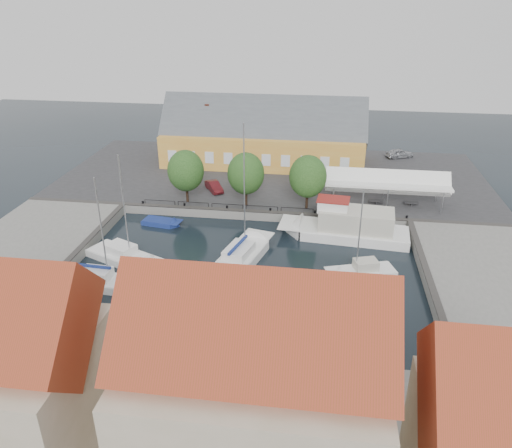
{
  "coord_description": "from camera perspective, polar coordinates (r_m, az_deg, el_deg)",
  "views": [
    {
      "loc": [
        6.54,
        -40.74,
        23.79
      ],
      "look_at": [
        0.0,
        6.0,
        1.5
      ],
      "focal_mm": 35.0,
      "sensor_mm": 36.0,
      "label": 1
    }
  ],
  "objects": [
    {
      "name": "launch_nw",
      "position": [
        56.61,
        -10.75,
        0.06
      ],
      "size": [
        4.63,
        2.41,
        0.88
      ],
      "color": "navy",
      "rests_on": "ground"
    },
    {
      "name": "ground",
      "position": [
        47.63,
        -1.0,
        -4.69
      ],
      "size": [
        140.0,
        140.0,
        0.0
      ],
      "primitive_type": "plane",
      "color": "black",
      "rests_on": "ground"
    },
    {
      "name": "west_boat_c",
      "position": [
        49.84,
        -14.82,
        -3.81
      ],
      "size": [
        8.69,
        5.9,
        11.38
      ],
      "color": "white",
      "rests_on": "ground"
    },
    {
      "name": "tent_canopy",
      "position": [
        59.26,
        14.75,
        4.59
      ],
      "size": [
        14.0,
        4.0,
        2.83
      ],
      "color": "white",
      "rests_on": "north_quay"
    },
    {
      "name": "east_boat_b",
      "position": [
        46.69,
        12.04,
        -5.6
      ],
      "size": [
        6.66,
        3.98,
        9.04
      ],
      "color": "white",
      "rests_on": "ground"
    },
    {
      "name": "trawler",
      "position": [
        53.22,
        10.57,
        -0.51
      ],
      "size": [
        13.98,
        5.25,
        5.0
      ],
      "color": "white",
      "rests_on": "ground"
    },
    {
      "name": "center_sailboat",
      "position": [
        47.94,
        -1.76,
        -3.98
      ],
      "size": [
        5.47,
        10.57,
        13.88
      ],
      "color": "white",
      "rests_on": "ground"
    },
    {
      "name": "warehouse",
      "position": [
        72.34,
        0.42,
        9.76
      ],
      "size": [
        28.56,
        14.0,
        9.55
      ],
      "color": "gold",
      "rests_on": "north_quay"
    },
    {
      "name": "north_quay",
      "position": [
        68.17,
        1.99,
        5.29
      ],
      "size": [
        56.0,
        26.0,
        1.0
      ],
      "primitive_type": "cube",
      "color": "#2D2D30",
      "rests_on": "ground"
    },
    {
      "name": "launch_sw",
      "position": [
        41.81,
        -21.69,
        -11.34
      ],
      "size": [
        5.6,
        3.42,
        0.98
      ],
      "color": "white",
      "rests_on": "ground"
    },
    {
      "name": "townhouses",
      "position": [
        25.5,
        -5.11,
        -19.64
      ],
      "size": [
        36.3,
        8.5,
        12.0
      ],
      "color": "#C8B399",
      "rests_on": "south_bank"
    },
    {
      "name": "quay_trees",
      "position": [
        56.67,
        -1.17,
        5.78
      ],
      "size": [
        18.2,
        4.2,
        6.3
      ],
      "color": "black",
      "rests_on": "north_quay"
    },
    {
      "name": "quay_edge_fittings",
      "position": [
        51.26,
        -0.17,
        -1.03
      ],
      "size": [
        56.0,
        24.72,
        0.4
      ],
      "color": "#383533",
      "rests_on": "north_quay"
    },
    {
      "name": "car_red",
      "position": [
        62.22,
        -4.82,
        4.3
      ],
      "size": [
        3.03,
        3.76,
        1.2
      ],
      "primitive_type": "imported",
      "rotation": [
        0.0,
        0.0,
        0.57
      ],
      "color": "#511217",
      "rests_on": "north_quay"
    },
    {
      "name": "west_boat_d",
      "position": [
        46.35,
        -17.29,
        -6.49
      ],
      "size": [
        8.19,
        2.87,
        10.83
      ],
      "color": "white",
      "rests_on": "ground"
    },
    {
      "name": "car_silver",
      "position": [
        77.72,
        16.08,
        7.77
      ],
      "size": [
        4.41,
        3.11,
        1.39
      ],
      "primitive_type": "imported",
      "rotation": [
        0.0,
        0.0,
        1.97
      ],
      "color": "#A4A5AB",
      "rests_on": "north_quay"
    },
    {
      "name": "west_quay",
      "position": [
        53.45,
        -25.4,
        -3.2
      ],
      "size": [
        12.0,
        24.0,
        1.0
      ],
      "primitive_type": "cube",
      "color": "slate",
      "rests_on": "ground"
    },
    {
      "name": "east_quay",
      "position": [
        47.77,
        25.84,
        -6.72
      ],
      "size": [
        12.0,
        24.0,
        1.0
      ],
      "primitive_type": "cube",
      "color": "slate",
      "rests_on": "ground"
    },
    {
      "name": "south_bank",
      "position": [
        31.22,
        -7.49,
        -23.25
      ],
      "size": [
        56.0,
        14.0,
        1.0
      ],
      "primitive_type": "cube",
      "color": "slate",
      "rests_on": "ground"
    }
  ]
}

